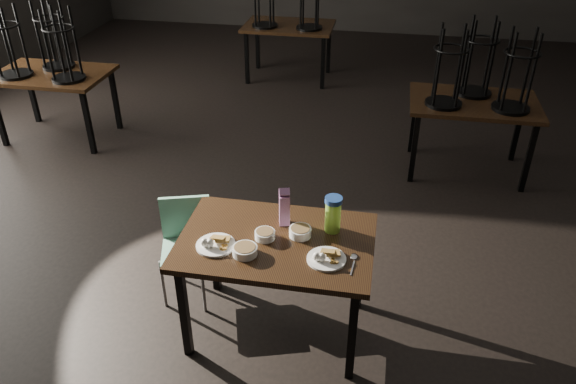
% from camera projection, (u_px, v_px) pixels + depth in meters
% --- Properties ---
extents(main_table, '(1.20, 0.80, 0.75)m').
position_uv_depth(main_table, '(276.00, 250.00, 3.49)').
color(main_table, black).
rests_on(main_table, ground).
extents(plate_left, '(0.24, 0.24, 0.08)m').
position_uv_depth(plate_left, '(215.00, 243.00, 3.38)').
color(plate_left, white).
rests_on(plate_left, main_table).
extents(plate_right, '(0.23, 0.23, 0.08)m').
position_uv_depth(plate_right, '(326.00, 257.00, 3.26)').
color(plate_right, white).
rests_on(plate_right, main_table).
extents(bowl_near, '(0.13, 0.13, 0.05)m').
position_uv_depth(bowl_near, '(265.00, 234.00, 3.45)').
color(bowl_near, white).
rests_on(bowl_near, main_table).
extents(bowl_far, '(0.14, 0.14, 0.05)m').
position_uv_depth(bowl_far, '(300.00, 232.00, 3.47)').
color(bowl_far, white).
rests_on(bowl_far, main_table).
extents(bowl_big, '(0.15, 0.15, 0.05)m').
position_uv_depth(bowl_big, '(245.00, 250.00, 3.31)').
color(bowl_big, white).
rests_on(bowl_big, main_table).
extents(juice_carton, '(0.08, 0.08, 0.26)m').
position_uv_depth(juice_carton, '(284.00, 207.00, 3.53)').
color(juice_carton, '#8B1979').
rests_on(juice_carton, main_table).
extents(water_bottle, '(0.12, 0.12, 0.24)m').
position_uv_depth(water_bottle, '(333.00, 214.00, 3.47)').
color(water_bottle, '#99DD41').
rests_on(water_bottle, main_table).
extents(spoon, '(0.05, 0.20, 0.01)m').
position_uv_depth(spoon, '(354.00, 258.00, 3.28)').
color(spoon, silver).
rests_on(spoon, main_table).
extents(school_chair, '(0.44, 0.44, 0.75)m').
position_uv_depth(school_chair, '(187.00, 240.00, 3.94)').
color(school_chair, '#67A187').
rests_on(school_chair, ground).
extents(bg_table_left, '(1.20, 0.80, 1.48)m').
position_uv_depth(bg_table_left, '(49.00, 71.00, 5.95)').
color(bg_table_left, black).
rests_on(bg_table_left, ground).
extents(bg_table_right, '(1.20, 0.80, 1.48)m').
position_uv_depth(bg_table_right, '(475.00, 99.00, 5.29)').
color(bg_table_right, black).
rests_on(bg_table_right, ground).
extents(bg_table_far, '(1.20, 0.80, 1.48)m').
position_uv_depth(bg_table_far, '(288.00, 25.00, 7.54)').
color(bg_table_far, black).
rests_on(bg_table_far, ground).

